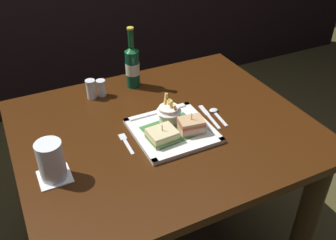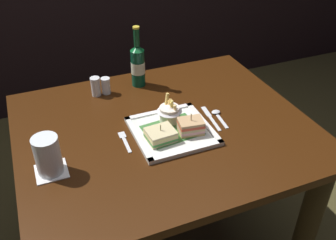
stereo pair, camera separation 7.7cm
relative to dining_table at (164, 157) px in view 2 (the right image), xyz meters
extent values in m
cube|color=#351907|center=(0.00, 0.00, 0.14)|extent=(1.08, 0.91, 0.03)
cylinder|color=#302512|center=(0.46, -0.37, -0.22)|extent=(0.09, 0.09, 0.69)
cylinder|color=black|center=(-0.46, 0.37, -0.22)|extent=(0.09, 0.09, 0.69)
cylinder|color=black|center=(0.46, 0.37, -0.22)|extent=(0.09, 0.09, 0.69)
cube|color=white|center=(0.01, -0.05, 0.16)|extent=(0.28, 0.28, 0.01)
cube|color=#376E32|center=(0.01, -0.05, 0.16)|extent=(0.21, 0.17, 0.00)
cube|color=white|center=(0.01, -0.18, 0.17)|extent=(0.28, 0.02, 0.01)
cube|color=white|center=(0.01, 0.08, 0.17)|extent=(0.28, 0.02, 0.01)
cube|color=white|center=(-0.12, -0.05, 0.17)|extent=(0.02, 0.28, 0.01)
cube|color=white|center=(0.14, -0.05, 0.17)|extent=(0.02, 0.28, 0.01)
cube|color=beige|center=(-0.05, -0.09, 0.17)|extent=(0.10, 0.09, 0.01)
cube|color=#449341|center=(-0.05, -0.09, 0.17)|extent=(0.10, 0.09, 0.01)
cube|color=#E4C385|center=(-0.05, -0.09, 0.18)|extent=(0.10, 0.09, 0.01)
cube|color=#E8D984|center=(-0.05, -0.09, 0.19)|extent=(0.10, 0.09, 0.01)
cube|color=#D1C08C|center=(-0.05, -0.09, 0.20)|extent=(0.10, 0.09, 0.01)
cylinder|color=tan|center=(-0.05, -0.09, 0.19)|extent=(0.00, 0.00, 0.06)
cube|color=tan|center=(0.07, -0.09, 0.17)|extent=(0.10, 0.08, 0.01)
cube|color=pink|center=(0.07, -0.09, 0.18)|extent=(0.10, 0.08, 0.01)
cube|color=tan|center=(0.07, -0.09, 0.19)|extent=(0.10, 0.08, 0.01)
cube|color=#CF4B34|center=(0.07, -0.09, 0.20)|extent=(0.10, 0.08, 0.01)
cube|color=tan|center=(0.07, -0.09, 0.21)|extent=(0.10, 0.08, 0.01)
cylinder|color=tan|center=(0.07, -0.09, 0.20)|extent=(0.00, 0.00, 0.08)
cylinder|color=silver|center=(0.02, 0.01, 0.19)|extent=(0.07, 0.07, 0.06)
cone|color=white|center=(0.02, 0.01, 0.22)|extent=(0.09, 0.09, 0.03)
cube|color=#EAC453|center=(0.03, 0.00, 0.22)|extent=(0.01, 0.01, 0.05)
cube|color=#E7B358|center=(0.02, 0.02, 0.23)|extent=(0.03, 0.01, 0.06)
cube|color=#F2C663|center=(0.02, 0.03, 0.23)|extent=(0.02, 0.01, 0.07)
cube|color=#EDC674|center=(0.04, -0.02, 0.22)|extent=(0.02, 0.02, 0.05)
cube|color=#E9D167|center=(0.03, 0.00, 0.23)|extent=(0.01, 0.01, 0.06)
cube|color=#F1C563|center=(0.03, 0.02, 0.22)|extent=(0.02, 0.01, 0.05)
cylinder|color=#0B402A|center=(0.01, 0.33, 0.23)|extent=(0.06, 0.06, 0.16)
cone|color=#0E5024|center=(0.01, 0.33, 0.33)|extent=(0.06, 0.06, 0.02)
cylinder|color=#0E3E21|center=(0.01, 0.33, 0.38)|extent=(0.02, 0.02, 0.08)
cylinder|color=gold|center=(0.01, 0.33, 0.42)|extent=(0.03, 0.03, 0.01)
cylinder|color=beige|center=(0.01, 0.33, 0.24)|extent=(0.06, 0.06, 0.05)
cube|color=silver|center=(-0.43, -0.10, 0.15)|extent=(0.10, 0.10, 0.00)
cylinder|color=silver|center=(-0.43, -0.10, 0.22)|extent=(0.08, 0.08, 0.13)
cylinder|color=silver|center=(-0.43, -0.10, 0.20)|extent=(0.07, 0.07, 0.08)
cube|color=silver|center=(-0.17, -0.06, 0.15)|extent=(0.01, 0.09, 0.00)
cube|color=silver|center=(-0.16, 0.00, 0.15)|extent=(0.02, 0.04, 0.00)
cube|color=silver|center=(0.18, -0.06, 0.15)|extent=(0.02, 0.10, 0.00)
cube|color=silver|center=(0.19, 0.02, 0.15)|extent=(0.02, 0.07, 0.00)
cube|color=silver|center=(0.21, -0.06, 0.15)|extent=(0.02, 0.09, 0.00)
ellipsoid|color=silver|center=(0.22, 0.00, 0.16)|extent=(0.04, 0.03, 0.01)
cylinder|color=silver|center=(-0.18, 0.32, 0.19)|extent=(0.04, 0.04, 0.07)
cylinder|color=white|center=(-0.18, 0.32, 0.17)|extent=(0.03, 0.03, 0.04)
cylinder|color=silver|center=(-0.18, 0.32, 0.23)|extent=(0.04, 0.04, 0.01)
cylinder|color=silver|center=(-0.14, 0.32, 0.18)|extent=(0.04, 0.04, 0.06)
cylinder|color=#382921|center=(-0.14, 0.32, 0.17)|extent=(0.03, 0.03, 0.03)
cylinder|color=silver|center=(-0.14, 0.32, 0.22)|extent=(0.04, 0.04, 0.01)
camera|label=1|loc=(-0.49, -1.04, 0.97)|focal=40.08mm
camera|label=2|loc=(-0.42, -1.07, 0.97)|focal=40.08mm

